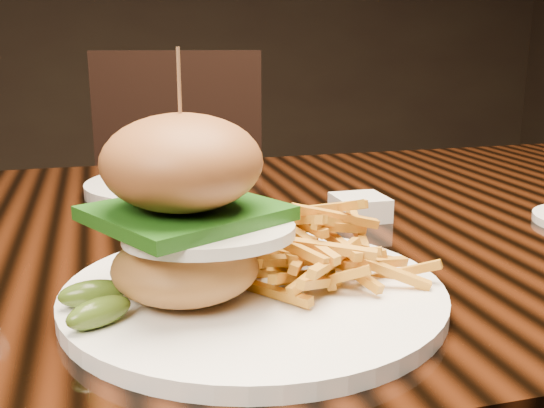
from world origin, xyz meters
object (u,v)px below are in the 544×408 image
object	(u,v)px
dining_table	(263,278)
chair_far	(180,208)
burger_plate	(243,242)
far_dish	(167,182)

from	to	relation	value
dining_table	chair_far	size ratio (longest dim) A/B	1.68
burger_plate	far_dish	world-z (taller)	burger_plate
dining_table	burger_plate	world-z (taller)	burger_plate
burger_plate	chair_far	bearing A→B (deg)	70.55
burger_plate	far_dish	distance (m)	0.45
burger_plate	chair_far	distance (m)	1.17
dining_table	burger_plate	size ratio (longest dim) A/B	4.66
dining_table	burger_plate	xyz separation A→B (m)	(-0.08, -0.25, 0.13)
dining_table	chair_far	bearing A→B (deg)	89.94
burger_plate	far_dish	xyz separation A→B (m)	(-0.02, 0.45, -0.04)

